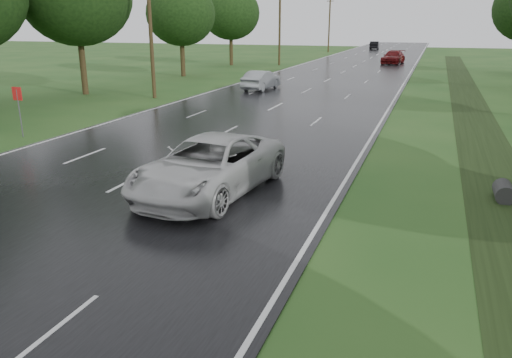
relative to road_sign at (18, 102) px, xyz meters
The scene contains 15 objects.
road 34.12m from the road_sign, 75.56° to the left, with size 14.00×180.00×0.04m, color black.
edge_stripe_east 36.39m from the road_sign, 65.20° to the left, with size 0.12×180.00×0.01m, color silver.
edge_stripe_west 33.08m from the road_sign, 86.96° to the left, with size 0.12×180.00×0.01m, color silver.
center_line 34.11m from the road_sign, 75.56° to the left, with size 0.12×180.00×0.01m, color silver.
drainage_ditch 21.16m from the road_sign, 18.54° to the left, with size 2.20×120.00×0.56m.
road_sign is the anchor object (origin of this frame).
utility_pole_mid 13.50m from the road_sign, 93.08° to the left, with size 1.60×0.26×10.00m.
utility_pole_far 43.15m from the road_sign, 90.93° to the left, with size 1.60×0.26×10.00m.
utility_pole_distant 73.09m from the road_sign, 90.55° to the left, with size 1.60×0.26×10.00m.
tree_west_d 27.91m from the road_sign, 101.92° to the left, with size 6.60×6.60×8.80m.
tree_west_f 41.72m from the road_sign, 98.74° to the left, with size 7.00×7.00×9.29m.
white_pickup 12.34m from the road_sign, 20.96° to the right, with size 2.83×6.14×1.71m, color #BEBEBE.
silver_sedan 20.16m from the road_sign, 75.67° to the left, with size 1.55×4.46×1.47m, color #919599.
far_car_red 51.09m from the road_sign, 75.87° to the left, with size 2.23×5.49×1.59m, color #650B0D.
far_car_dark 85.00m from the road_sign, 85.95° to the left, with size 1.60×4.58×1.51m, color black.
Camera 1 is at (9.22, -5.71, 5.07)m, focal length 35.00 mm.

